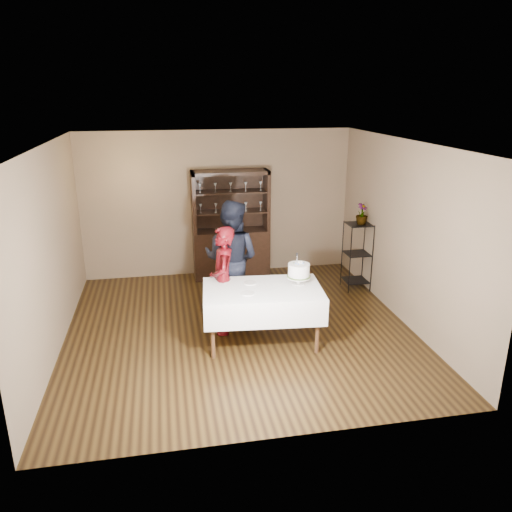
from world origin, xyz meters
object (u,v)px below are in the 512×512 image
at_px(potted_plant, 362,214).
at_px(plant_etagere, 357,253).
at_px(man, 231,259).
at_px(cake, 299,271).
at_px(china_hutch, 231,242).
at_px(cake_table, 262,301).
at_px(woman, 223,280).

bearing_deg(potted_plant, plant_etagere, 143.30).
bearing_deg(man, potted_plant, -134.20).
relative_size(plant_etagere, potted_plant, 3.35).
bearing_deg(cake, plant_etagere, 46.51).
xyz_separation_m(china_hutch, cake_table, (0.06, -2.70, -0.05)).
distance_m(woman, cake, 1.09).
xyz_separation_m(china_hutch, plant_etagere, (2.08, -1.05, -0.01)).
bearing_deg(man, plant_etagere, -133.51).
bearing_deg(woman, china_hutch, 174.44).
distance_m(woman, man, 0.59).
relative_size(china_hutch, woman, 1.27).
xyz_separation_m(china_hutch, man, (-0.23, -1.73, 0.25)).
distance_m(woman, potted_plant, 2.87).
relative_size(man, potted_plant, 5.12).
relative_size(china_hutch, plant_etagere, 1.67).
height_order(china_hutch, cake_table, china_hutch).
bearing_deg(woman, potted_plant, 120.38).
xyz_separation_m(cake_table, potted_plant, (2.05, 1.63, 0.75)).
height_order(cake_table, man, man).
distance_m(cake_table, cake, 0.65).
relative_size(plant_etagere, cake, 2.61).
distance_m(cake, potted_plant, 2.21).
bearing_deg(man, china_hutch, -67.54).
bearing_deg(woman, plant_etagere, 121.05).
relative_size(china_hutch, potted_plant, 5.58).
bearing_deg(plant_etagere, potted_plant, -36.70).
distance_m(man, cake, 1.22).
bearing_deg(china_hutch, man, -97.72).
height_order(man, potted_plant, man).
bearing_deg(china_hutch, plant_etagere, -26.83).
height_order(plant_etagere, cake_table, plant_etagere).
xyz_separation_m(china_hutch, cake, (0.58, -2.63, 0.33)).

